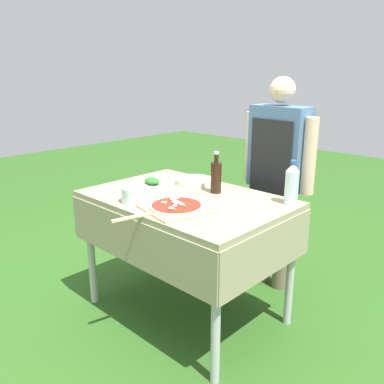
% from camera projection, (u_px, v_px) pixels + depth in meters
% --- Properties ---
extents(ground_plane, '(12.00, 12.00, 0.00)m').
position_uv_depth(ground_plane, '(186.00, 311.00, 2.73)').
color(ground_plane, '#2D5B1E').
extents(prep_table, '(1.25, 0.85, 0.81)m').
position_uv_depth(prep_table, '(186.00, 212.00, 2.53)').
color(prep_table, gray).
rests_on(prep_table, ground).
extents(person_cook, '(0.57, 0.21, 1.52)m').
position_uv_depth(person_cook, '(277.00, 168.00, 2.84)').
color(person_cook, '#70604C').
rests_on(person_cook, ground).
extents(pizza_on_peel, '(0.41, 0.59, 0.05)m').
position_uv_depth(pizza_on_peel, '(175.00, 207.00, 2.26)').
color(pizza_on_peel, '#D1B27F').
rests_on(pizza_on_peel, prep_table).
extents(oil_bottle, '(0.07, 0.07, 0.26)m').
position_uv_depth(oil_bottle, '(216.00, 177.00, 2.55)').
color(oil_bottle, black).
rests_on(oil_bottle, prep_table).
extents(water_bottle, '(0.08, 0.08, 0.26)m').
position_uv_depth(water_bottle, '(292.00, 184.00, 2.33)').
color(water_bottle, silver).
rests_on(water_bottle, prep_table).
extents(herb_container, '(0.18, 0.16, 0.05)m').
position_uv_depth(herb_container, '(152.00, 182.00, 2.75)').
color(herb_container, silver).
rests_on(herb_container, prep_table).
extents(mixing_tub, '(0.16, 0.16, 0.09)m').
position_uv_depth(mixing_tub, '(135.00, 195.00, 2.39)').
color(mixing_tub, silver).
rests_on(mixing_tub, prep_table).
extents(plate_stack, '(0.26, 0.26, 0.03)m').
position_uv_depth(plate_stack, '(194.00, 181.00, 2.78)').
color(plate_stack, beige).
rests_on(plate_stack, prep_table).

